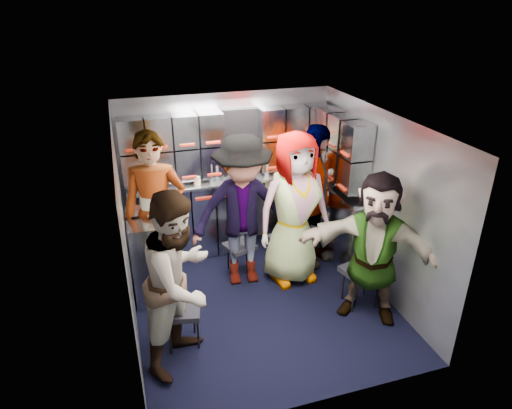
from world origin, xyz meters
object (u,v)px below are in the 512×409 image
object	(u,v)px
jump_seat_center	(287,241)
jump_seat_mid_right	(305,226)
jump_seat_near_right	(362,273)
attendant_arc_d	(313,197)
attendant_arc_b	(243,212)
attendant_standing	(156,215)
jump_seat_near_left	(181,312)
jump_seat_mid_left	(239,248)
attendant_arc_e	(374,248)
attendant_arc_c	(294,209)
attendant_arc_a	(180,281)

from	to	relation	value
jump_seat_center	jump_seat_mid_right	bearing A→B (deg)	38.44
jump_seat_near_right	attendant_arc_d	size ratio (longest dim) A/B	0.26
jump_seat_center	jump_seat_near_right	world-z (taller)	jump_seat_near_right
jump_seat_center	attendant_arc_b	world-z (taller)	attendant_arc_b
attendant_arc_d	attendant_standing	bearing A→B (deg)	147.30
jump_seat_near_left	jump_seat_mid_left	xyz separation A→B (m)	(0.89, 1.09, -0.04)
jump_seat_near_left	jump_seat_mid_right	distance (m)	2.23
jump_seat_mid_left	attendant_arc_e	xyz separation A→B (m)	(1.13, -1.21, 0.48)
jump_seat_near_left	jump_seat_center	world-z (taller)	jump_seat_center
jump_seat_center	attendant_arc_b	bearing A→B (deg)	-174.03
jump_seat_near_right	attendant_arc_b	distance (m)	1.50
jump_seat_mid_right	attendant_standing	world-z (taller)	attendant_standing
attendant_standing	attendant_arc_d	xyz separation A→B (m)	(1.92, 0.03, -0.04)
jump_seat_mid_left	jump_seat_mid_right	bearing A→B (deg)	10.00
jump_seat_mid_right	jump_seat_near_right	size ratio (longest dim) A/B	1.01
jump_seat_near_left	jump_seat_near_right	size ratio (longest dim) A/B	0.93
jump_seat_mid_left	attendant_arc_c	bearing A→B (deg)	-26.80
jump_seat_near_left	attendant_arc_c	size ratio (longest dim) A/B	0.24
jump_seat_center	attendant_arc_d	size ratio (longest dim) A/B	0.25
jump_seat_center	attendant_arc_c	xyz separation A→B (m)	(0.00, -0.18, 0.53)
jump_seat_mid_left	attendant_standing	xyz separation A→B (m)	(-0.97, -0.04, 0.61)
attendant_arc_b	attendant_arc_d	distance (m)	0.97
attendant_standing	attendant_arc_a	xyz separation A→B (m)	(0.08, -1.23, -0.09)
attendant_arc_d	jump_seat_near_right	bearing A→B (deg)	-113.63
jump_seat_center	attendant_standing	distance (m)	1.66
jump_seat_center	attendant_arc_a	bearing A→B (deg)	-142.26
attendant_standing	attendant_arc_a	distance (m)	1.23
attendant_standing	attendant_arc_b	distance (m)	0.98
jump_seat_mid_left	attendant_arc_b	xyz separation A→B (m)	(0.00, -0.18, 0.57)
attendant_arc_b	attendant_arc_e	xyz separation A→B (m)	(1.13, -1.03, -0.09)
attendant_arc_d	attendant_arc_e	xyz separation A→B (m)	(0.18, -1.19, -0.09)
jump_seat_near_left	attendant_arc_c	distance (m)	1.77
attendant_arc_a	attendant_arc_d	xyz separation A→B (m)	(1.84, 1.25, 0.04)
attendant_arc_c	attendant_arc_d	distance (m)	0.46
jump_seat_mid_left	jump_seat_mid_right	distance (m)	0.97
jump_seat_center	jump_seat_mid_right	size ratio (longest dim) A/B	0.96
jump_seat_near_left	jump_seat_mid_left	bearing A→B (deg)	50.58
attendant_arc_d	attendant_arc_a	bearing A→B (deg)	-179.23
jump_seat_center	attendant_arc_c	distance (m)	0.56
jump_seat_near_left	jump_seat_mid_left	world-z (taller)	jump_seat_near_left
attendant_arc_a	jump_seat_near_left	bearing A→B (deg)	40.41
jump_seat_center	attendant_arc_d	world-z (taller)	attendant_arc_d
jump_seat_center	attendant_arc_d	bearing A→B (deg)	16.39
attendant_standing	attendant_arc_c	size ratio (longest dim) A/B	1.03
jump_seat_mid_right	attendant_arc_c	world-z (taller)	attendant_arc_c
attendant_arc_b	attendant_arc_d	world-z (taller)	attendant_arc_b
attendant_arc_a	attendant_arc_c	size ratio (longest dim) A/B	0.94
attendant_standing	attendant_arc_d	bearing A→B (deg)	12.09
jump_seat_mid_left	attendant_arc_d	bearing A→B (deg)	-0.74
jump_seat_near_right	attendant_standing	size ratio (longest dim) A/B	0.25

